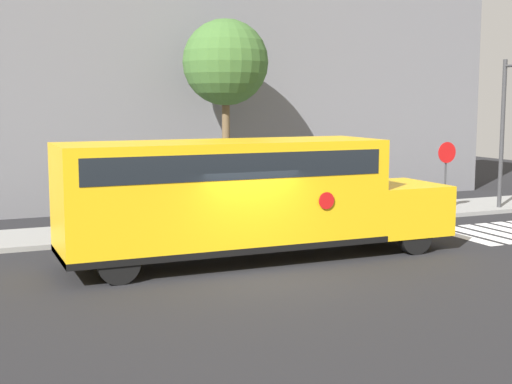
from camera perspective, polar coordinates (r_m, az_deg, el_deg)
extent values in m
plane|color=black|center=(17.53, 0.04, -6.62)|extent=(60.00, 60.00, 0.00)
cube|color=gray|center=(23.49, -6.26, -2.88)|extent=(44.00, 3.00, 0.15)
cube|color=slate|center=(29.47, -10.22, 11.19)|extent=(32.00, 4.00, 12.52)
cube|color=white|center=(23.28, 16.13, -3.41)|extent=(0.50, 3.20, 0.01)
cube|color=white|center=(23.72, 17.44, -3.26)|extent=(0.50, 3.20, 0.01)
cube|color=white|center=(24.18, 18.70, -3.11)|extent=(0.50, 3.20, 0.01)
cube|color=yellow|center=(18.47, -2.60, -0.16)|extent=(8.44, 2.50, 2.74)
cube|color=yellow|center=(21.03, 11.17, -1.22)|extent=(2.26, 2.50, 1.40)
cube|color=black|center=(18.68, -2.58, -4.09)|extent=(8.44, 2.54, 0.16)
cube|color=black|center=(18.38, -2.62, 2.38)|extent=(7.77, 2.53, 0.64)
cylinder|color=red|center=(18.29, 5.66, -0.69)|extent=(0.44, 0.02, 0.44)
cylinder|color=black|center=(21.96, 9.29, -2.53)|extent=(1.00, 0.30, 1.00)
cylinder|color=black|center=(20.21, 12.59, -3.47)|extent=(1.00, 0.30, 1.00)
cylinder|color=black|center=(18.90, -12.37, -4.21)|extent=(1.00, 0.30, 1.00)
cylinder|color=black|center=(16.83, -10.96, -5.59)|extent=(1.00, 0.30, 1.00)
cylinder|color=#38383A|center=(27.17, 14.89, 0.67)|extent=(0.07, 0.07, 2.37)
cylinder|color=red|center=(27.03, 15.04, 3.07)|extent=(0.77, 0.03, 0.77)
cylinder|color=#38383A|center=(28.69, 19.09, 4.24)|extent=(0.16, 0.16, 5.75)
cylinder|color=brown|center=(26.28, -2.41, 3.20)|extent=(0.28, 0.28, 4.66)
sphere|color=#3D662D|center=(26.25, -2.45, 10.33)|extent=(3.12, 3.12, 3.12)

